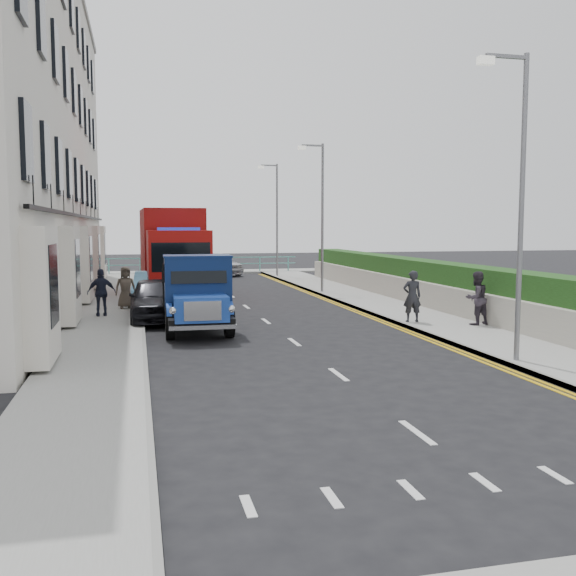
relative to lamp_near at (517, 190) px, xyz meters
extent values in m
plane|color=black|center=(-4.18, 2.00, -4.00)|extent=(120.00, 120.00, 0.00)
cube|color=gray|center=(-9.38, 11.00, -3.94)|extent=(2.40, 38.00, 0.12)
cube|color=gray|center=(1.12, 11.00, -3.94)|extent=(2.60, 38.00, 0.12)
cube|color=gray|center=(-4.18, 31.00, -3.94)|extent=(30.00, 2.50, 0.12)
plane|color=slate|center=(-4.18, 62.00, -4.00)|extent=(120.00, 120.00, 0.00)
cube|color=black|center=(-10.53, 15.00, -0.40)|extent=(0.12, 28.00, 0.10)
cube|color=#B2AD9E|center=(2.42, 11.00, -3.45)|extent=(0.30, 28.00, 1.00)
cube|color=#1C3812|center=(3.12, 11.00, -3.05)|extent=(1.20, 28.00, 1.70)
cube|color=#59B2A5|center=(-4.18, 30.20, -2.92)|extent=(13.00, 0.08, 0.06)
cube|color=#59B2A5|center=(-4.18, 30.20, -3.35)|extent=(13.00, 0.06, 0.05)
cylinder|color=slate|center=(0.12, 0.00, -0.50)|extent=(0.12, 0.12, 7.00)
cube|color=slate|center=(-0.38, 0.00, 2.90)|extent=(1.00, 0.08, 0.08)
cube|color=beige|center=(-0.88, 0.00, 2.78)|extent=(0.35, 0.18, 0.18)
cylinder|color=slate|center=(0.12, 16.00, -0.50)|extent=(0.12, 0.12, 7.00)
cube|color=slate|center=(-0.38, 16.00, 2.90)|extent=(1.00, 0.08, 0.08)
cube|color=beige|center=(-0.88, 16.00, 2.78)|extent=(0.35, 0.18, 0.18)
cylinder|color=slate|center=(0.12, 26.00, -0.50)|extent=(0.12, 0.12, 7.00)
cube|color=slate|center=(-0.38, 26.00, 2.90)|extent=(1.00, 0.08, 0.08)
cube|color=beige|center=(-0.88, 26.00, 2.78)|extent=(0.35, 0.18, 0.18)
cylinder|color=black|center=(-7.50, 5.20, -3.54)|extent=(0.27, 0.92, 0.91)
cylinder|color=black|center=(-5.82, 5.17, -3.54)|extent=(0.27, 0.92, 0.91)
cylinder|color=black|center=(-7.45, 7.87, -3.54)|extent=(0.27, 0.92, 0.91)
cylinder|color=black|center=(-5.77, 7.83, -3.54)|extent=(0.27, 0.92, 0.91)
cube|color=black|center=(-6.63, 6.52, -3.41)|extent=(1.90, 4.61, 0.17)
cube|color=#1D43A2|center=(-6.67, 4.75, -3.06)|extent=(1.50, 1.27, 0.69)
cube|color=silver|center=(-6.68, 4.12, -3.06)|extent=(1.00, 0.10, 0.52)
cube|color=#0D1E48|center=(-6.65, 5.85, -2.52)|extent=(1.93, 1.18, 1.67)
cube|color=black|center=(-6.61, 7.66, -3.19)|extent=(2.05, 2.71, 0.11)
cylinder|color=black|center=(-7.80, 13.41, -3.42)|extent=(0.37, 1.16, 1.15)
cylinder|color=black|center=(-5.61, 13.47, -3.42)|extent=(0.37, 1.16, 1.15)
cylinder|color=black|center=(-7.89, 16.64, -3.42)|extent=(0.37, 1.16, 1.15)
cylinder|color=black|center=(-5.70, 16.71, -3.42)|extent=(0.37, 1.16, 1.15)
cylinder|color=black|center=(-7.96, 18.94, -3.42)|extent=(0.37, 1.16, 1.15)
cylinder|color=black|center=(-5.77, 19.00, -3.42)|extent=(0.37, 1.16, 1.15)
cube|color=black|center=(-6.78, 16.15, -3.21)|extent=(2.61, 7.37, 0.26)
cube|color=#990D0B|center=(-6.70, 13.44, -2.12)|extent=(2.56, 2.05, 2.30)
cube|color=black|center=(-6.68, 12.48, -2.01)|extent=(2.30, 0.15, 1.15)
cube|color=maroon|center=(-6.82, 17.30, -1.60)|extent=(2.77, 5.50, 3.13)
imported|color=black|center=(-7.78, 9.00, -3.26)|extent=(1.74, 4.31, 1.47)
imported|color=#5D9EC7|center=(-7.78, 14.00, -3.34)|extent=(1.73, 4.11, 1.32)
imported|color=#A7A6AB|center=(-6.78, 16.98, -3.37)|extent=(2.31, 4.51, 1.25)
imported|color=black|center=(-6.46, 29.00, -3.25)|extent=(3.83, 5.86, 1.50)
imported|color=silver|center=(-3.32, 28.71, -3.23)|extent=(3.38, 4.86, 1.54)
imported|color=#222228|center=(0.22, 6.03, -3.05)|extent=(0.65, 0.46, 1.66)
imported|color=#302932|center=(1.92, 5.01, -3.04)|extent=(0.95, 0.82, 1.67)
imported|color=#1A1E2E|center=(-9.57, 9.72, -3.06)|extent=(0.99, 0.50, 1.63)
imported|color=#40372E|center=(-8.81, 11.61, -3.09)|extent=(0.83, 0.60, 1.57)
camera|label=1|loc=(-8.35, -12.97, -0.80)|focal=40.00mm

